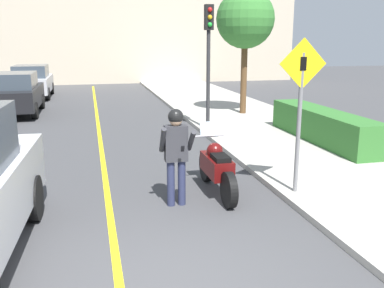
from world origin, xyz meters
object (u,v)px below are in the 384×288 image
(street_tree, at_px, (245,20))
(parked_car_black, at_px, (15,93))
(person_biker, at_px, (176,147))
(parked_car_silver, at_px, (32,81))
(motorcycle, at_px, (216,168))
(crossing_sign, at_px, (300,102))
(traffic_light, at_px, (209,44))

(street_tree, height_order, parked_car_black, street_tree)
(person_biker, bearing_deg, parked_car_silver, 104.75)
(person_biker, height_order, street_tree, street_tree)
(motorcycle, height_order, parked_car_black, parked_car_black)
(motorcycle, height_order, person_biker, person_biker)
(crossing_sign, xyz_separation_m, street_tree, (2.14, 8.77, 1.84))
(parked_car_black, bearing_deg, crossing_sign, -59.40)
(crossing_sign, xyz_separation_m, parked_car_black, (-6.63, 11.22, -0.98))
(motorcycle, height_order, traffic_light, traffic_light)
(motorcycle, xyz_separation_m, traffic_light, (1.36, 5.52, 2.29))
(traffic_light, xyz_separation_m, street_tree, (2.17, 2.66, 0.87))
(parked_car_black, xyz_separation_m, parked_car_silver, (0.03, 5.32, 0.00))
(street_tree, relative_size, parked_car_silver, 1.12)
(person_biker, distance_m, street_tree, 10.05)
(traffic_light, bearing_deg, motorcycle, -103.87)
(motorcycle, relative_size, traffic_light, 0.57)
(traffic_light, relative_size, parked_car_silver, 0.92)
(motorcycle, relative_size, crossing_sign, 0.77)
(parked_car_black, height_order, parked_car_silver, same)
(traffic_light, bearing_deg, parked_car_black, 142.24)
(street_tree, height_order, parked_car_silver, street_tree)
(motorcycle, xyz_separation_m, street_tree, (3.54, 8.18, 3.16))
(traffic_light, bearing_deg, person_biker, -110.65)
(street_tree, bearing_deg, parked_car_silver, 138.39)
(motorcycle, distance_m, parked_car_silver, 16.78)
(parked_car_black, bearing_deg, street_tree, -15.61)
(person_biker, relative_size, traffic_light, 0.46)
(crossing_sign, bearing_deg, parked_car_black, 120.60)
(traffic_light, relative_size, street_tree, 0.83)
(parked_car_silver, bearing_deg, traffic_light, -57.77)
(parked_car_silver, bearing_deg, person_biker, -75.25)
(person_biker, relative_size, street_tree, 0.38)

